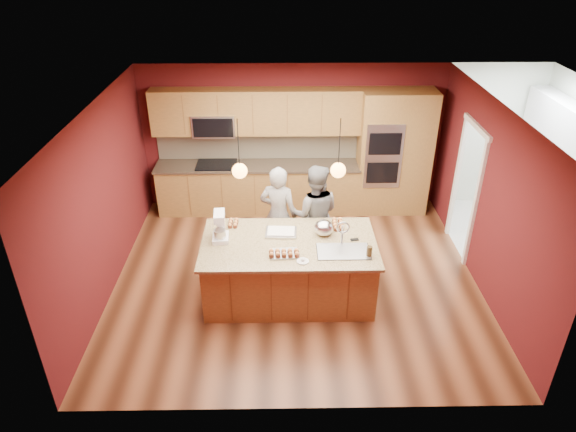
{
  "coord_description": "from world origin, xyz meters",
  "views": [
    {
      "loc": [
        -0.22,
        -6.47,
        4.75
      ],
      "look_at": [
        -0.12,
        -0.1,
        1.14
      ],
      "focal_mm": 32.0,
      "sensor_mm": 36.0,
      "label": 1
    }
  ],
  "objects_px": {
    "person_right": "(315,214)",
    "person_left": "(278,215)",
    "mixing_bowl": "(324,228)",
    "island": "(290,268)",
    "stand_mixer": "(220,228)"
  },
  "relations": [
    {
      "from": "mixing_bowl",
      "to": "person_left",
      "type": "bearing_deg",
      "value": 131.52
    },
    {
      "from": "island",
      "to": "stand_mixer",
      "type": "relative_size",
      "value": 5.78
    },
    {
      "from": "stand_mixer",
      "to": "mixing_bowl",
      "type": "distance_m",
      "value": 1.47
    },
    {
      "from": "person_left",
      "to": "person_right",
      "type": "relative_size",
      "value": 0.99
    },
    {
      "from": "person_right",
      "to": "person_left",
      "type": "bearing_deg",
      "value": 4.53
    },
    {
      "from": "person_left",
      "to": "stand_mixer",
      "type": "xyz_separation_m",
      "value": [
        -0.81,
        -0.84,
        0.27
      ]
    },
    {
      "from": "island",
      "to": "person_right",
      "type": "bearing_deg",
      "value": 66.86
    },
    {
      "from": "person_left",
      "to": "person_right",
      "type": "xyz_separation_m",
      "value": [
        0.56,
        0.0,
        0.01
      ]
    },
    {
      "from": "mixing_bowl",
      "to": "island",
      "type": "bearing_deg",
      "value": -156.63
    },
    {
      "from": "person_right",
      "to": "mixing_bowl",
      "type": "relative_size",
      "value": 5.99
    },
    {
      "from": "person_left",
      "to": "mixing_bowl",
      "type": "xyz_separation_m",
      "value": [
        0.65,
        -0.73,
        0.2
      ]
    },
    {
      "from": "person_right",
      "to": "mixing_bowl",
      "type": "bearing_deg",
      "value": 101.01
    },
    {
      "from": "person_left",
      "to": "mixing_bowl",
      "type": "bearing_deg",
      "value": 147.65
    },
    {
      "from": "island",
      "to": "mixing_bowl",
      "type": "relative_size",
      "value": 8.91
    },
    {
      "from": "island",
      "to": "mixing_bowl",
      "type": "height_order",
      "value": "island"
    }
  ]
}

